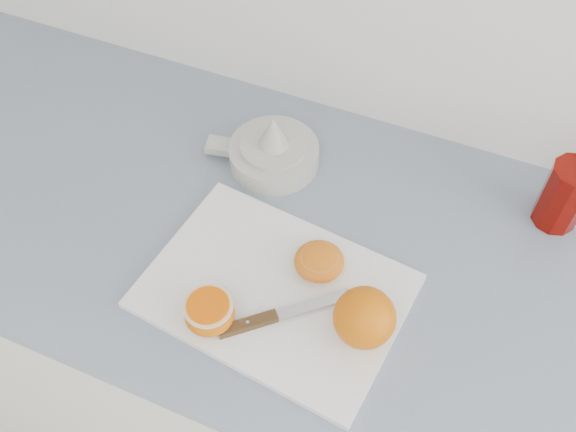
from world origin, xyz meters
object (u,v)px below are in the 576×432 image
(half_orange, at_px, (209,313))
(red_tumbler, at_px, (564,197))
(cutting_board, at_px, (275,291))
(citrus_juicer, at_px, (273,151))
(counter, at_px, (356,381))

(half_orange, height_order, red_tumbler, red_tumbler)
(red_tumbler, bearing_deg, cutting_board, -139.65)
(cutting_board, bearing_deg, half_orange, -127.12)
(cutting_board, distance_m, citrus_juicer, 0.26)
(cutting_board, bearing_deg, red_tumbler, 40.35)
(cutting_board, bearing_deg, citrus_juicer, 114.49)
(counter, height_order, cutting_board, cutting_board)
(half_orange, xyz_separation_m, citrus_juicer, (-0.05, 0.32, -0.01))
(citrus_juicer, relative_size, red_tumbler, 1.66)
(cutting_board, bearing_deg, counter, 41.17)
(red_tumbler, bearing_deg, citrus_juicer, -172.20)
(counter, relative_size, half_orange, 32.30)
(counter, xyz_separation_m, citrus_juicer, (-0.24, 0.13, 0.47))
(cutting_board, distance_m, red_tumbler, 0.47)
(citrus_juicer, distance_m, red_tumbler, 0.47)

